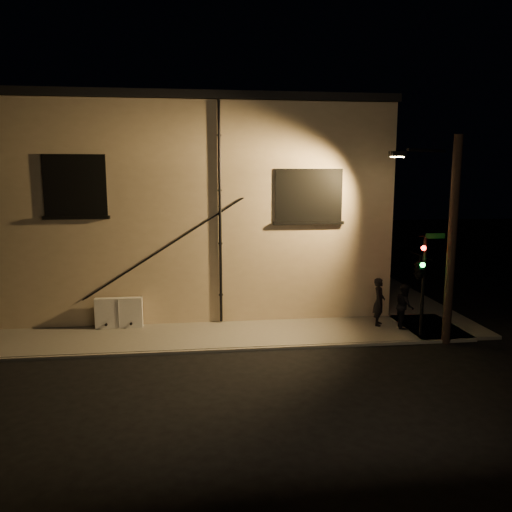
{
  "coord_description": "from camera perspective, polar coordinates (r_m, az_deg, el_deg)",
  "views": [
    {
      "loc": [
        -2.71,
        -15.79,
        5.8
      ],
      "look_at": [
        -0.58,
        1.8,
        2.88
      ],
      "focal_mm": 35.0,
      "sensor_mm": 36.0,
      "label": 1
    }
  ],
  "objects": [
    {
      "name": "pedestrian_b",
      "position": [
        19.44,
        16.62,
        -5.46
      ],
      "size": [
        0.81,
        0.94,
        1.68
      ],
      "primitive_type": "imported",
      "rotation": [
        0.0,
        0.0,
        1.33
      ],
      "color": "black",
      "rests_on": "sidewalk"
    },
    {
      "name": "utility_cabinet",
      "position": [
        19.41,
        -15.39,
        -6.27
      ],
      "size": [
        1.72,
        0.29,
        1.13
      ],
      "primitive_type": "cube",
      "color": "silver",
      "rests_on": "sidewalk"
    },
    {
      "name": "ground",
      "position": [
        17.04,
        2.7,
        -10.56
      ],
      "size": [
        90.0,
        90.0,
        0.0
      ],
      "primitive_type": "plane",
      "color": "black"
    },
    {
      "name": "building",
      "position": [
        24.83,
        -7.62,
        6.05
      ],
      "size": [
        16.2,
        12.23,
        8.8
      ],
      "color": "beige",
      "rests_on": "ground"
    },
    {
      "name": "streetlamp_pole",
      "position": [
        18.02,
        21.15,
        2.24
      ],
      "size": [
        2.02,
        1.39,
        7.08
      ],
      "color": "black",
      "rests_on": "ground"
    },
    {
      "name": "pedestrian_a",
      "position": [
        19.5,
        13.88,
        -5.09
      ],
      "size": [
        0.67,
        0.78,
        1.82
      ],
      "primitive_type": "imported",
      "rotation": [
        0.0,
        0.0,
        1.14
      ],
      "color": "black",
      "rests_on": "sidewalk"
    },
    {
      "name": "sidewalk",
      "position": [
        21.35,
        3.98,
        -6.27
      ],
      "size": [
        21.0,
        16.0,
        0.12
      ],
      "color": "slate",
      "rests_on": "ground"
    },
    {
      "name": "traffic_signal",
      "position": [
        18.19,
        18.23,
        -1.31
      ],
      "size": [
        1.2,
        2.13,
        3.65
      ],
      "color": "black",
      "rests_on": "sidewalk"
    }
  ]
}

